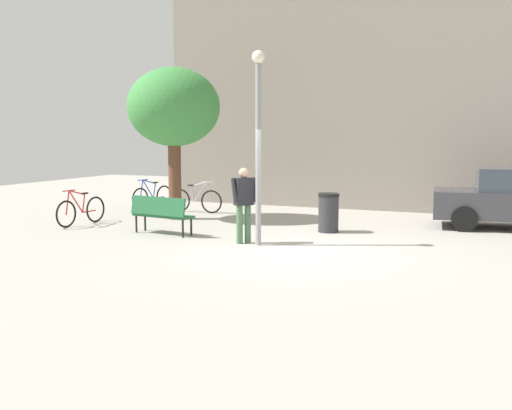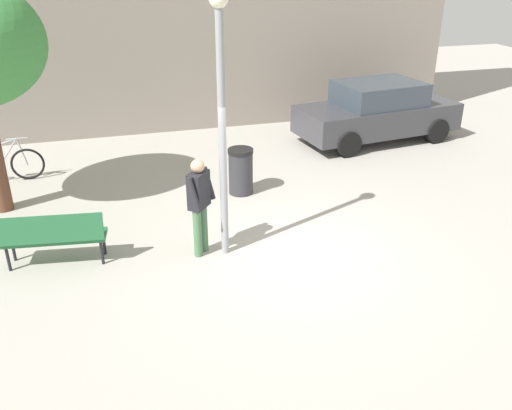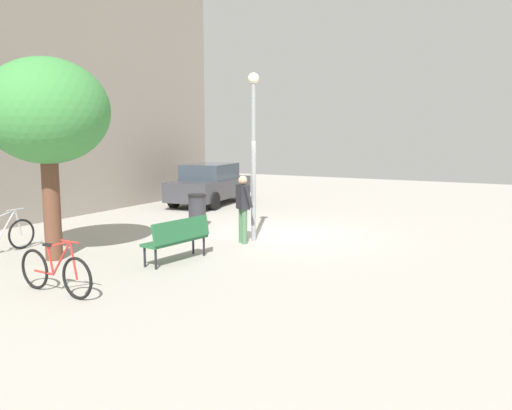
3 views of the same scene
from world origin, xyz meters
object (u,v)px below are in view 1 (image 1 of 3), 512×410
object	(u,v)px
lamppost	(258,129)
bicycle_red	(81,211)
person_by_lamppost	(244,200)
trash_bin	(328,212)
bicycle_silver	(196,200)
bicycle_blue	(152,197)
plaza_tree	(174,108)
park_bench	(161,212)

from	to	relation	value
lamppost	bicycle_red	bearing A→B (deg)	171.31
person_by_lamppost	trash_bin	world-z (taller)	person_by_lamppost
person_by_lamppost	bicycle_silver	size ratio (longest dim) A/B	0.92
bicycle_silver	bicycle_red	xyz separation A→B (m)	(-1.52, -3.50, 0.00)
bicycle_silver	bicycle_red	world-z (taller)	same
bicycle_silver	trash_bin	bearing A→B (deg)	-22.65
bicycle_blue	bicycle_red	bearing A→B (deg)	-86.03
lamppost	person_by_lamppost	bearing A→B (deg)	167.47
plaza_tree	bicycle_red	world-z (taller)	plaza_tree
person_by_lamppost	bicycle_silver	xyz separation A→B (m)	(-3.57, 4.26, -0.58)
person_by_lamppost	plaza_tree	size ratio (longest dim) A/B	0.39
park_bench	trash_bin	bearing A→B (deg)	28.82
park_bench	bicycle_red	distance (m)	2.83
plaza_tree	bicycle_red	bearing A→B (deg)	-130.27
bicycle_silver	bicycle_red	size ratio (longest dim) A/B	1.00
plaza_tree	bicycle_silver	distance (m)	3.12
person_by_lamppost	park_bench	world-z (taller)	person_by_lamppost
plaza_tree	bicycle_blue	size ratio (longest dim) A/B	2.38
person_by_lamppost	bicycle_silver	bearing A→B (deg)	130.00
bicycle_silver	bicycle_blue	distance (m)	1.82
park_bench	bicycle_silver	size ratio (longest dim) A/B	0.91
lamppost	person_by_lamppost	size ratio (longest dim) A/B	2.49
plaza_tree	bicycle_silver	size ratio (longest dim) A/B	2.35
lamppost	bicycle_silver	distance (m)	6.25
plaza_tree	trash_bin	xyz separation A→B (m)	(4.67, -0.52, -2.63)
lamppost	trash_bin	size ratio (longest dim) A/B	4.32
person_by_lamppost	bicycle_blue	world-z (taller)	person_by_lamppost
plaza_tree	bicycle_silver	bearing A→B (deg)	96.49
lamppost	park_bench	xyz separation A→B (m)	(-2.69, 0.35, -1.97)
lamppost	park_bench	world-z (taller)	lamppost
person_by_lamppost	park_bench	size ratio (longest dim) A/B	1.01
lamppost	plaza_tree	xyz separation A→B (m)	(-3.79, 2.84, 0.60)
trash_bin	bicycle_blue	bearing A→B (deg)	160.54
lamppost	bicycle_silver	world-z (taller)	lamppost
bicycle_red	bicycle_blue	xyz separation A→B (m)	(-0.27, 3.83, 0.00)
bicycle_silver	park_bench	bearing A→B (deg)	-72.42
park_bench	bicycle_silver	xyz separation A→B (m)	(-1.26, 3.99, -0.16)
park_bench	lamppost	bearing A→B (deg)	-7.49
bicycle_blue	plaza_tree	bearing A→B (deg)	-43.00
person_by_lamppost	trash_bin	distance (m)	2.62
plaza_tree	bicycle_red	size ratio (longest dim) A/B	2.35
person_by_lamppost	bicycle_red	xyz separation A→B (m)	(-5.09, 0.75, -0.58)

